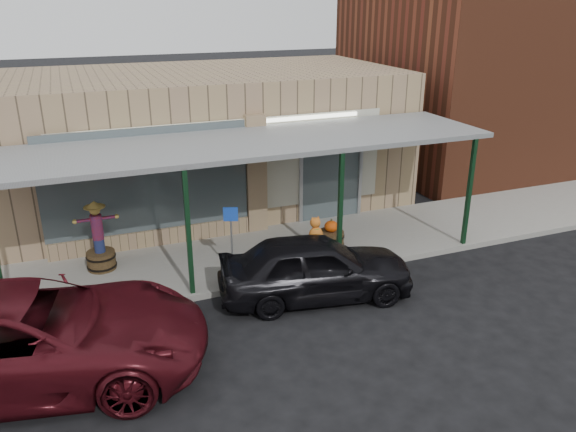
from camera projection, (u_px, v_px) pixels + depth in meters
name	position (u px, v px, depth m)	size (l,w,h in m)	color
ground	(305.00, 332.00, 11.27)	(120.00, 120.00, 0.00)	black
sidewalk	(250.00, 256.00, 14.36)	(40.00, 3.20, 0.15)	gray
storefront	(203.00, 140.00, 17.58)	(12.00, 6.25, 4.20)	#95785B
awning	(247.00, 145.00, 13.26)	(12.00, 3.00, 3.04)	slate
block_buildings_near	(253.00, 78.00, 18.56)	(61.00, 8.00, 8.00)	brown
barrel_scarecrow	(100.00, 246.00, 13.35)	(1.04, 0.83, 1.73)	brown
barrel_pumpkin	(331.00, 237.00, 14.61)	(0.84, 0.84, 0.80)	brown
handicap_sign	(231.00, 231.00, 13.05)	(0.32, 0.14, 1.63)	gray
parked_sedan	(316.00, 267.00, 12.35)	(4.49, 2.42, 1.59)	black
car_maroon	(26.00, 337.00, 9.57)	(2.84, 6.17, 1.71)	#4C0F16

